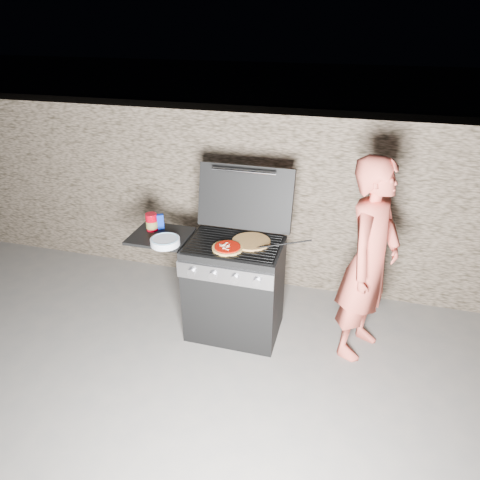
% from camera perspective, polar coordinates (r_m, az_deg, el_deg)
% --- Properties ---
extents(ground, '(50.00, 50.00, 0.00)m').
position_cam_1_polar(ground, '(4.07, -0.69, -11.82)').
color(ground, '#5F5C59').
extents(stone_wall, '(8.00, 0.35, 1.80)m').
position_cam_1_polar(stone_wall, '(4.49, 2.95, 5.56)').
color(stone_wall, '#796755').
rests_on(stone_wall, ground).
extents(gas_grill, '(1.34, 0.79, 0.91)m').
position_cam_1_polar(gas_grill, '(3.86, -4.32, -5.95)').
color(gas_grill, black).
rests_on(gas_grill, ground).
extents(pizza_topped, '(0.32, 0.32, 0.03)m').
position_cam_1_polar(pizza_topped, '(3.47, -1.67, -1.00)').
color(pizza_topped, '#B28438').
rests_on(pizza_topped, gas_grill).
extents(pizza_plain, '(0.38, 0.38, 0.02)m').
position_cam_1_polar(pizza_plain, '(3.57, 1.50, -0.20)').
color(pizza_plain, tan).
rests_on(pizza_plain, gas_grill).
extents(sauce_jar, '(0.12, 0.12, 0.16)m').
position_cam_1_polar(sauce_jar, '(3.85, -11.70, 2.39)').
color(sauce_jar, '#9E000F').
rests_on(sauce_jar, gas_grill).
extents(blue_carton, '(0.07, 0.06, 0.14)m').
position_cam_1_polar(blue_carton, '(3.86, -10.60, 2.40)').
color(blue_carton, '#07249D').
rests_on(blue_carton, gas_grill).
extents(plate_stack, '(0.27, 0.27, 0.06)m').
position_cam_1_polar(plate_stack, '(3.60, -9.95, -0.21)').
color(plate_stack, silver).
rests_on(plate_stack, gas_grill).
extents(person, '(0.63, 0.74, 1.72)m').
position_cam_1_polar(person, '(3.55, 16.84, -2.80)').
color(person, '#D35544').
rests_on(person, ground).
extents(tongs, '(0.49, 0.13, 0.10)m').
position_cam_1_polar(tongs, '(3.46, 5.42, -0.53)').
color(tongs, black).
rests_on(tongs, gas_grill).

